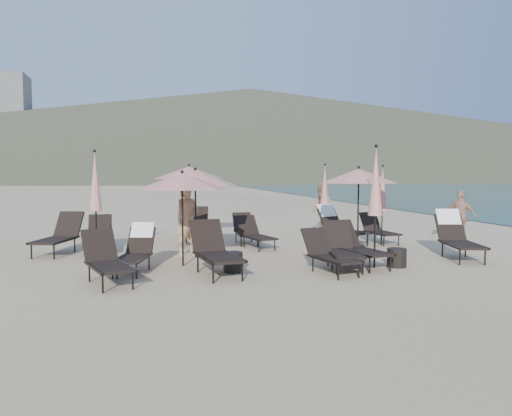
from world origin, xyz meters
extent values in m
plane|color=#D6BA8C|center=(0.00, 0.00, 0.00)|extent=(800.00, 800.00, 0.00)
cone|color=brown|center=(60.00, 300.00, 27.50)|extent=(690.00, 690.00, 55.00)
cone|color=brown|center=(190.00, 330.00, 16.00)|extent=(280.00, 280.00, 32.00)
cube|color=beige|center=(-70.00, 245.00, 24.00)|extent=(22.00, 18.00, 48.00)
cube|color=beige|center=(-45.00, 310.00, 19.00)|extent=(18.00, 16.00, 38.00)
cube|color=black|center=(-4.28, -0.57, 0.35)|extent=(0.97, 1.34, 0.05)
cube|color=black|center=(-4.54, 0.20, 0.65)|extent=(0.73, 0.63, 0.62)
cylinder|color=black|center=(-4.37, -1.13, 0.17)|extent=(0.04, 0.04, 0.34)
cylinder|color=black|center=(-4.70, -0.15, 0.17)|extent=(0.04, 0.04, 0.34)
cylinder|color=black|center=(-3.87, -0.96, 0.17)|extent=(0.04, 0.04, 0.34)
cylinder|color=black|center=(-4.20, 0.02, 0.17)|extent=(0.04, 0.04, 0.34)
cube|color=black|center=(-4.58, -0.62, 0.36)|extent=(0.47, 1.30, 0.04)
cube|color=black|center=(-4.01, -0.43, 0.36)|extent=(0.47, 1.30, 0.04)
cube|color=black|center=(-3.94, 0.46, 0.32)|extent=(0.83, 1.20, 0.05)
cube|color=black|center=(-3.76, 1.17, 0.59)|extent=(0.65, 0.54, 0.56)
cylinder|color=black|center=(-4.29, 0.08, 0.16)|extent=(0.03, 0.03, 0.31)
cylinder|color=black|center=(-4.05, 0.98, 0.16)|extent=(0.03, 0.03, 0.31)
cylinder|color=black|center=(-3.83, -0.05, 0.16)|extent=(0.03, 0.03, 0.31)
cylinder|color=black|center=(-3.59, 0.86, 0.16)|extent=(0.03, 0.03, 0.31)
cube|color=black|center=(-4.20, 0.57, 0.33)|extent=(0.35, 1.20, 0.04)
cube|color=black|center=(-3.67, 0.43, 0.33)|extent=(0.35, 1.20, 0.04)
cube|color=white|center=(-3.72, 1.30, 0.80)|extent=(0.54, 0.37, 0.34)
cube|color=black|center=(-2.22, -0.19, 0.39)|extent=(0.89, 1.42, 0.06)
cube|color=black|center=(-2.36, 0.70, 0.71)|extent=(0.76, 0.60, 0.69)
cylinder|color=black|center=(-2.42, -0.78, 0.19)|extent=(0.04, 0.04, 0.38)
cylinder|color=black|center=(-2.60, 0.35, 0.19)|extent=(0.04, 0.04, 0.38)
cylinder|color=black|center=(-1.85, -0.69, 0.19)|extent=(0.04, 0.04, 0.38)
cylinder|color=black|center=(-2.03, 0.44, 0.19)|extent=(0.04, 0.04, 0.38)
cube|color=black|center=(-2.56, -0.18, 0.40)|extent=(0.28, 1.48, 0.04)
cube|color=black|center=(-1.90, -0.08, 0.40)|extent=(0.28, 1.48, 0.04)
cube|color=black|center=(0.10, -0.50, 0.32)|extent=(0.80, 1.20, 0.05)
cube|color=black|center=(-0.06, 0.22, 0.59)|extent=(0.65, 0.53, 0.57)
cylinder|color=black|center=(-0.03, -1.00, 0.16)|extent=(0.03, 0.03, 0.31)
cylinder|color=black|center=(-0.24, -0.08, 0.16)|extent=(0.03, 0.03, 0.31)
cylinder|color=black|center=(0.44, -0.90, 0.16)|extent=(0.03, 0.03, 0.31)
cylinder|color=black|center=(0.23, 0.02, 0.16)|extent=(0.03, 0.03, 0.31)
cube|color=black|center=(-0.17, -0.52, 0.33)|extent=(0.31, 1.22, 0.04)
cube|color=black|center=(0.36, -0.40, 0.33)|extent=(0.31, 1.22, 0.04)
cube|color=black|center=(0.99, 0.04, 0.36)|extent=(0.87, 1.33, 0.05)
cube|color=black|center=(0.82, 0.84, 0.66)|extent=(0.71, 0.58, 0.63)
cylinder|color=black|center=(0.84, -0.52, 0.17)|extent=(0.04, 0.04, 0.35)
cylinder|color=black|center=(0.62, 0.51, 0.17)|extent=(0.04, 0.04, 0.35)
cylinder|color=black|center=(1.36, -0.41, 0.17)|extent=(0.04, 0.04, 0.35)
cylinder|color=black|center=(1.14, 0.62, 0.17)|extent=(0.04, 0.04, 0.35)
cube|color=black|center=(0.68, 0.02, 0.37)|extent=(0.33, 1.35, 0.04)
cube|color=black|center=(1.28, 0.15, 0.37)|extent=(0.33, 1.35, 0.04)
cube|color=black|center=(3.62, 0.39, 0.38)|extent=(0.95, 1.41, 0.05)
cube|color=black|center=(3.83, 1.24, 0.70)|extent=(0.76, 0.63, 0.67)
cylinder|color=black|center=(3.22, -0.06, 0.18)|extent=(0.04, 0.04, 0.37)
cylinder|color=black|center=(3.48, 1.02, 0.18)|extent=(0.04, 0.04, 0.37)
cylinder|color=black|center=(3.77, -0.20, 0.18)|extent=(0.04, 0.04, 0.37)
cylinder|color=black|center=(4.03, 0.88, 0.18)|extent=(0.04, 0.04, 0.37)
cube|color=black|center=(3.32, 0.52, 0.39)|extent=(0.38, 1.42, 0.04)
cube|color=black|center=(3.95, 0.37, 0.39)|extent=(0.38, 1.42, 0.04)
cube|color=white|center=(3.86, 1.39, 0.95)|extent=(0.64, 0.43, 0.40)
cube|color=black|center=(-4.85, 3.33, 0.34)|extent=(0.65, 1.20, 0.05)
cube|color=black|center=(-4.88, 4.12, 0.63)|extent=(0.62, 0.47, 0.61)
cylinder|color=black|center=(-5.09, 2.83, 0.17)|extent=(0.04, 0.04, 0.33)
cylinder|color=black|center=(-5.13, 3.84, 0.17)|extent=(0.04, 0.04, 0.33)
cylinder|color=black|center=(-4.58, 2.85, 0.17)|extent=(0.04, 0.04, 0.33)
cylinder|color=black|center=(-4.62, 3.86, 0.17)|extent=(0.04, 0.04, 0.33)
cube|color=black|center=(-5.15, 3.37, 0.35)|extent=(0.09, 1.33, 0.04)
cube|color=black|center=(-4.56, 3.39, 0.35)|extent=(0.09, 1.33, 0.04)
cube|color=black|center=(-2.33, 4.32, 0.38)|extent=(0.91, 1.42, 0.05)
cube|color=black|center=(-2.17, 5.19, 0.71)|extent=(0.76, 0.61, 0.68)
cylinder|color=black|center=(-2.71, 3.83, 0.19)|extent=(0.04, 0.04, 0.37)
cylinder|color=black|center=(-2.51, 4.94, 0.19)|extent=(0.04, 0.04, 0.37)
cylinder|color=black|center=(-2.15, 3.73, 0.19)|extent=(0.04, 0.04, 0.37)
cylinder|color=black|center=(-1.95, 4.84, 0.19)|extent=(0.04, 0.04, 0.37)
cube|color=black|center=(-2.65, 4.44, 0.39)|extent=(0.32, 1.46, 0.04)
cube|color=black|center=(-2.00, 4.31, 0.39)|extent=(0.32, 1.46, 0.04)
cube|color=black|center=(-0.83, 4.16, 0.32)|extent=(0.58, 1.10, 0.05)
cube|color=black|center=(-0.81, 4.89, 0.59)|extent=(0.57, 0.42, 0.56)
cylinder|color=black|center=(-1.07, 3.71, 0.15)|extent=(0.03, 0.03, 0.31)
cylinder|color=black|center=(-1.05, 4.64, 0.15)|extent=(0.03, 0.03, 0.31)
cylinder|color=black|center=(-0.60, 3.70, 0.15)|extent=(0.03, 0.03, 0.31)
cylinder|color=black|center=(-0.58, 4.63, 0.15)|extent=(0.03, 0.03, 0.31)
cube|color=black|center=(-1.10, 4.21, 0.33)|extent=(0.06, 1.23, 0.04)
cube|color=black|center=(-0.55, 4.20, 0.33)|extent=(0.06, 1.23, 0.04)
cube|color=black|center=(-0.67, 3.19, 0.32)|extent=(0.81, 1.19, 0.05)
cube|color=black|center=(-0.85, 3.89, 0.58)|extent=(0.64, 0.54, 0.56)
cylinder|color=black|center=(-0.78, 2.69, 0.15)|extent=(0.03, 0.03, 0.31)
cylinder|color=black|center=(-1.01, 3.59, 0.15)|extent=(0.03, 0.03, 0.31)
cylinder|color=black|center=(-0.33, 2.81, 0.15)|extent=(0.03, 0.03, 0.31)
cylinder|color=black|center=(-0.56, 3.71, 0.15)|extent=(0.03, 0.03, 0.31)
cube|color=black|center=(-0.94, 3.17, 0.33)|extent=(0.34, 1.19, 0.04)
cube|color=black|center=(-0.41, 3.30, 0.33)|extent=(0.34, 1.19, 0.04)
cube|color=black|center=(2.04, 3.51, 0.37)|extent=(1.01, 1.40, 0.05)
cube|color=black|center=(1.77, 4.31, 0.68)|extent=(0.77, 0.66, 0.65)
cylinder|color=black|center=(1.94, 2.92, 0.18)|extent=(0.04, 0.04, 0.36)
cylinder|color=black|center=(1.60, 3.95, 0.18)|extent=(0.04, 0.04, 0.36)
cylinder|color=black|center=(2.46, 3.09, 0.18)|extent=(0.04, 0.04, 0.36)
cylinder|color=black|center=(2.12, 4.12, 0.18)|extent=(0.04, 0.04, 0.36)
cube|color=black|center=(1.72, 3.46, 0.38)|extent=(0.48, 1.36, 0.04)
cube|color=black|center=(2.32, 3.66, 0.38)|extent=(0.48, 1.36, 0.04)
cube|color=white|center=(1.72, 4.45, 0.92)|extent=(0.63, 0.46, 0.39)
cube|color=black|center=(3.07, 3.39, 0.32)|extent=(0.65, 1.13, 0.05)
cube|color=black|center=(3.01, 4.13, 0.59)|extent=(0.60, 0.46, 0.56)
cylinder|color=black|center=(2.87, 2.92, 0.15)|extent=(0.03, 0.03, 0.31)
cylinder|color=black|center=(2.79, 3.86, 0.15)|extent=(0.03, 0.03, 0.31)
cylinder|color=black|center=(3.34, 2.96, 0.15)|extent=(0.03, 0.03, 0.31)
cylinder|color=black|center=(3.27, 3.89, 0.15)|extent=(0.03, 0.03, 0.31)
cube|color=black|center=(2.79, 3.42, 0.33)|extent=(0.14, 1.23, 0.04)
cube|color=black|center=(3.34, 3.46, 0.33)|extent=(0.14, 1.23, 0.04)
cube|color=black|center=(-5.93, 3.23, 0.38)|extent=(1.02, 1.44, 0.05)
cube|color=black|center=(-5.68, 4.06, 0.70)|extent=(0.78, 0.66, 0.67)
cylinder|color=black|center=(-6.35, 2.79, 0.18)|extent=(0.04, 0.04, 0.37)
cylinder|color=black|center=(-6.03, 3.86, 0.18)|extent=(0.04, 0.04, 0.37)
cylinder|color=black|center=(-5.81, 2.63, 0.18)|extent=(0.04, 0.04, 0.37)
cylinder|color=black|center=(-5.49, 3.70, 0.18)|extent=(0.04, 0.04, 0.37)
cube|color=black|center=(-6.22, 3.37, 0.39)|extent=(0.46, 1.41, 0.04)
cube|color=black|center=(-5.60, 3.19, 0.39)|extent=(0.46, 1.41, 0.04)
cube|color=black|center=(0.48, -0.06, 0.35)|extent=(0.84, 1.31, 0.05)
cube|color=black|center=(0.63, 0.74, 0.65)|extent=(0.70, 0.56, 0.63)
cylinder|color=black|center=(0.13, -0.51, 0.17)|extent=(0.04, 0.04, 0.34)
cylinder|color=black|center=(0.32, 0.51, 0.17)|extent=(0.04, 0.04, 0.34)
cylinder|color=black|center=(0.65, -0.61, 0.17)|extent=(0.04, 0.04, 0.34)
cylinder|color=black|center=(0.84, 0.42, 0.17)|extent=(0.04, 0.04, 0.34)
cube|color=black|center=(0.19, 0.04, 0.36)|extent=(0.29, 1.35, 0.04)
cube|color=black|center=(0.79, -0.07, 0.36)|extent=(0.29, 1.35, 0.04)
cylinder|color=black|center=(-2.85, 1.17, 0.99)|extent=(0.04, 0.04, 1.98)
cone|color=#ED9586|center=(-2.85, 1.17, 1.88)|extent=(1.98, 1.98, 0.36)
sphere|color=black|center=(-2.85, 1.17, 2.09)|extent=(0.08, 0.08, 0.08)
cylinder|color=black|center=(-2.46, 2.26, 1.02)|extent=(0.04, 0.04, 2.05)
cone|color=#ED9586|center=(-2.46, 2.26, 1.95)|extent=(2.05, 2.05, 0.37)
sphere|color=black|center=(-2.46, 2.26, 2.16)|extent=(0.08, 0.08, 0.08)
cylinder|color=black|center=(1.81, 2.30, 1.05)|extent=(0.04, 0.04, 2.09)
cone|color=#ED9586|center=(1.81, 2.30, 1.99)|extent=(2.09, 2.09, 0.38)
sphere|color=black|center=(1.81, 2.30, 2.21)|extent=(0.08, 0.08, 0.08)
cylinder|color=black|center=(-2.33, 5.90, 1.09)|extent=(0.05, 0.05, 2.18)
cone|color=#ED9586|center=(-2.33, 5.90, 2.08)|extent=(2.18, 2.18, 0.40)
sphere|color=black|center=(-2.33, 5.90, 2.31)|extent=(0.08, 0.08, 0.08)
cylinder|color=black|center=(1.20, 0.02, 0.57)|extent=(0.04, 0.04, 1.15)
cone|color=#ED9586|center=(1.20, 0.02, 1.88)|extent=(0.31, 0.31, 1.46)
sphere|color=black|center=(1.20, 0.02, 2.64)|extent=(0.07, 0.07, 0.07)
cylinder|color=black|center=(2.92, 3.16, 0.49)|extent=(0.04, 0.04, 0.99)
cone|color=#ED9586|center=(2.92, 3.16, 1.61)|extent=(0.27, 0.27, 1.26)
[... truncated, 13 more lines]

